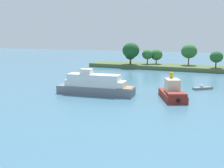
% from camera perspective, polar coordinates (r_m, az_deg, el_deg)
% --- Properties ---
extents(treeline_island, '(73.88, 13.06, 9.99)m').
position_cam_1_polar(treeline_island, '(101.64, 14.29, 4.83)').
color(treeline_island, '#4C6038').
rests_on(treeline_island, ground).
extents(small_motorboat, '(4.51, 4.20, 1.03)m').
position_cam_1_polar(small_motorboat, '(64.42, 19.52, -0.86)').
color(small_motorboat, slate).
rests_on(small_motorboat, ground).
extents(white_riverboat, '(17.20, 6.13, 6.82)m').
position_cam_1_polar(white_riverboat, '(55.56, -3.75, -0.31)').
color(white_riverboat, slate).
rests_on(white_riverboat, ground).
extents(tugboat, '(7.35, 10.04, 5.14)m').
position_cam_1_polar(tugboat, '(52.52, 13.30, -1.83)').
color(tugboat, maroon).
rests_on(tugboat, ground).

